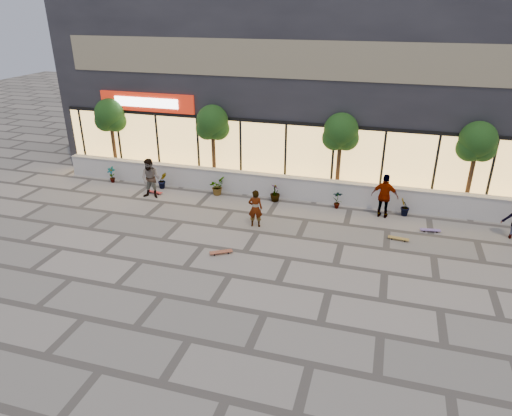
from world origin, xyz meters
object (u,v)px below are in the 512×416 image
(tree_west, at_px, (110,117))
(tree_mideast, at_px, (341,134))
(tree_midwest, at_px, (212,125))
(skateboard_right_near, at_px, (399,238))
(skateboard_left, at_px, (155,192))
(skater_center, at_px, (255,208))
(skater_right_near, at_px, (385,196))
(tree_east, at_px, (477,144))
(skater_left, at_px, (151,179))
(skateboard_center, at_px, (221,252))
(skateboard_right_far, at_px, (430,230))

(tree_west, bearing_deg, tree_mideast, 0.00)
(tree_midwest, height_order, skateboard_right_near, tree_midwest)
(tree_midwest, xyz_separation_m, skateboard_left, (-2.26, -1.98, -2.91))
(skater_center, height_order, skateboard_left, skater_center)
(skater_right_near, xyz_separation_m, skateboard_left, (-10.41, -0.38, -0.86))
(tree_east, relative_size, skater_left, 2.11)
(skateboard_center, distance_m, skateboard_right_near, 6.74)
(skater_right_near, height_order, skateboard_right_near, skater_right_near)
(skateboard_right_near, bearing_deg, skater_right_near, 114.90)
(tree_east, xyz_separation_m, skater_left, (-13.64, -2.45, -2.06))
(skater_left, relative_size, skateboard_left, 2.37)
(tree_mideast, relative_size, tree_east, 1.00)
(skater_left, height_order, skater_right_near, skater_right_near)
(tree_midwest, xyz_separation_m, skater_right_near, (8.15, -1.60, -2.04))
(tree_east, bearing_deg, tree_midwest, 180.00)
(skater_center, xyz_separation_m, skateboard_left, (-5.53, 1.96, -0.70))
(skateboard_right_far, bearing_deg, skater_left, 171.70)
(skateboard_left, distance_m, skateboard_right_far, 12.28)
(skater_left, bearing_deg, skateboard_right_near, -9.47)
(skater_center, bearing_deg, tree_west, -34.09)
(skater_right_near, height_order, skateboard_left, skater_right_near)
(tree_east, relative_size, skateboard_center, 4.79)
(skateboard_left, bearing_deg, tree_mideast, 21.96)
(skateboard_center, xyz_separation_m, skateboard_right_far, (7.28, 3.96, -0.01))
(skater_center, relative_size, skateboard_center, 1.90)
(tree_west, height_order, tree_midwest, same)
(tree_west, distance_m, skateboard_right_near, 15.04)
(tree_midwest, relative_size, tree_east, 1.00)
(skater_right_near, distance_m, skateboard_left, 10.45)
(skater_left, bearing_deg, skateboard_right_far, -3.85)
(tree_east, height_order, skateboard_left, tree_east)
(tree_west, relative_size, tree_east, 1.00)
(tree_mideast, relative_size, skateboard_center, 4.79)
(tree_east, distance_m, skater_center, 9.39)
(tree_west, distance_m, skateboard_center, 10.85)
(skater_right_near, bearing_deg, skater_left, 12.73)
(skater_left, height_order, skateboard_left, skater_left)
(skateboard_center, bearing_deg, skateboard_left, 106.90)
(skater_right_near, bearing_deg, tree_midwest, -3.11)
(tree_east, height_order, skater_left, tree_east)
(tree_west, height_order, skater_left, tree_west)
(skateboard_right_far, bearing_deg, skater_center, -175.97)
(skater_left, xyz_separation_m, skateboard_right_near, (10.96, -1.11, -0.85))
(skateboard_left, bearing_deg, skater_right_near, 10.55)
(skater_center, relative_size, skateboard_right_far, 1.95)
(tree_midwest, xyz_separation_m, tree_east, (11.50, 0.00, 0.00))
(skater_left, distance_m, skateboard_right_far, 12.18)
(tree_west, relative_size, skater_center, 2.52)
(skateboard_right_far, bearing_deg, skateboard_left, 169.51)
(tree_midwest, height_order, tree_mideast, same)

